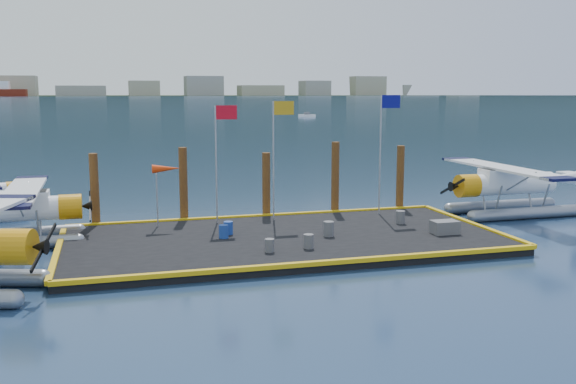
{
  "coord_description": "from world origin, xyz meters",
  "views": [
    {
      "loc": [
        -7.75,
        -28.29,
        7.13
      ],
      "look_at": [
        0.78,
        2.0,
        2.15
      ],
      "focal_mm": 40.0,
      "sensor_mm": 36.0,
      "label": 1
    }
  ],
  "objects_px": {
    "drum_1": "(309,241)",
    "drum_5": "(228,228)",
    "drum_4": "(400,217)",
    "windsock": "(166,170)",
    "flagpole_red": "(220,145)",
    "piling_1": "(184,187)",
    "piling_4": "(400,180)",
    "seaplane_b": "(15,213)",
    "flagpole_yellow": "(277,142)",
    "piling_0": "(95,193)",
    "piling_2": "(266,187)",
    "seaplane_d": "(508,187)",
    "crate": "(445,227)",
    "drum_3": "(270,245)",
    "flagpole_blue": "(384,136)",
    "drum_0": "(224,232)",
    "drum_2": "(329,229)",
    "piling_3": "(335,180)"
  },
  "relations": [
    {
      "from": "drum_1",
      "to": "drum_5",
      "type": "height_order",
      "value": "drum_5"
    },
    {
      "from": "drum_4",
      "to": "windsock",
      "type": "relative_size",
      "value": 0.21
    },
    {
      "from": "flagpole_red",
      "to": "windsock",
      "type": "bearing_deg",
      "value": 180.0
    },
    {
      "from": "piling_1",
      "to": "piling_4",
      "type": "distance_m",
      "value": 12.5
    },
    {
      "from": "seaplane_b",
      "to": "drum_1",
      "type": "xyz_separation_m",
      "value": [
        12.45,
        -5.79,
        -0.81
      ]
    },
    {
      "from": "flagpole_yellow",
      "to": "piling_1",
      "type": "height_order",
      "value": "flagpole_yellow"
    },
    {
      "from": "drum_5",
      "to": "piling_0",
      "type": "height_order",
      "value": "piling_0"
    },
    {
      "from": "drum_4",
      "to": "piling_1",
      "type": "bearing_deg",
      "value": 157.97
    },
    {
      "from": "piling_0",
      "to": "drum_5",
      "type": "bearing_deg",
      "value": -35.73
    },
    {
      "from": "piling_2",
      "to": "drum_5",
      "type": "bearing_deg",
      "value": -123.88
    },
    {
      "from": "drum_4",
      "to": "seaplane_d",
      "type": "bearing_deg",
      "value": 15.53
    },
    {
      "from": "drum_4",
      "to": "flagpole_red",
      "type": "xyz_separation_m",
      "value": [
        -8.81,
        2.66,
        3.67
      ]
    },
    {
      "from": "windsock",
      "to": "piling_2",
      "type": "relative_size",
      "value": 0.82
    },
    {
      "from": "drum_4",
      "to": "crate",
      "type": "height_order",
      "value": "drum_4"
    },
    {
      "from": "drum_3",
      "to": "drum_4",
      "type": "bearing_deg",
      "value": 26.35
    },
    {
      "from": "flagpole_blue",
      "to": "drum_0",
      "type": "bearing_deg",
      "value": -159.83
    },
    {
      "from": "piling_0",
      "to": "piling_4",
      "type": "distance_m",
      "value": 17.0
    },
    {
      "from": "drum_4",
      "to": "flagpole_yellow",
      "type": "height_order",
      "value": "flagpole_yellow"
    },
    {
      "from": "flagpole_red",
      "to": "drum_5",
      "type": "bearing_deg",
      "value": -92.85
    },
    {
      "from": "drum_2",
      "to": "drum_3",
      "type": "distance_m",
      "value": 4.03
    },
    {
      "from": "drum_3",
      "to": "flagpole_yellow",
      "type": "distance_m",
      "value": 7.88
    },
    {
      "from": "crate",
      "to": "piling_2",
      "type": "xyz_separation_m",
      "value": [
        -7.03,
        6.97,
        1.19
      ]
    },
    {
      "from": "drum_3",
      "to": "crate",
      "type": "distance_m",
      "value": 8.98
    },
    {
      "from": "piling_3",
      "to": "drum_5",
      "type": "bearing_deg",
      "value": -147.8
    },
    {
      "from": "seaplane_d",
      "to": "drum_0",
      "type": "height_order",
      "value": "seaplane_d"
    },
    {
      "from": "drum_2",
      "to": "piling_3",
      "type": "bearing_deg",
      "value": 67.55
    },
    {
      "from": "flagpole_yellow",
      "to": "flagpole_blue",
      "type": "relative_size",
      "value": 0.95
    },
    {
      "from": "crate",
      "to": "drum_1",
      "type": "bearing_deg",
      "value": -171.87
    },
    {
      "from": "flagpole_red",
      "to": "piling_3",
      "type": "bearing_deg",
      "value": 13.25
    },
    {
      "from": "seaplane_d",
      "to": "crate",
      "type": "distance_m",
      "value": 8.38
    },
    {
      "from": "drum_0",
      "to": "crate",
      "type": "bearing_deg",
      "value": -10.4
    },
    {
      "from": "seaplane_b",
      "to": "drum_5",
      "type": "distance_m",
      "value": 9.88
    },
    {
      "from": "piling_1",
      "to": "flagpole_blue",
      "type": "bearing_deg",
      "value": -8.51
    },
    {
      "from": "drum_1",
      "to": "piling_3",
      "type": "bearing_deg",
      "value": 62.88
    },
    {
      "from": "flagpole_red",
      "to": "piling_0",
      "type": "xyz_separation_m",
      "value": [
        -6.21,
        1.6,
        -2.4
      ]
    },
    {
      "from": "drum_2",
      "to": "drum_4",
      "type": "distance_m",
      "value": 4.82
    },
    {
      "from": "piling_2",
      "to": "piling_4",
      "type": "relative_size",
      "value": 0.95
    },
    {
      "from": "crate",
      "to": "piling_4",
      "type": "height_order",
      "value": "piling_4"
    },
    {
      "from": "piling_1",
      "to": "piling_2",
      "type": "height_order",
      "value": "piling_1"
    },
    {
      "from": "drum_1",
      "to": "piling_2",
      "type": "relative_size",
      "value": 0.16
    },
    {
      "from": "piling_1",
      "to": "drum_4",
      "type": "bearing_deg",
      "value": -22.03
    },
    {
      "from": "seaplane_d",
      "to": "piling_0",
      "type": "height_order",
      "value": "piling_0"
    },
    {
      "from": "drum_0",
      "to": "piling_0",
      "type": "height_order",
      "value": "piling_0"
    },
    {
      "from": "drum_3",
      "to": "crate",
      "type": "xyz_separation_m",
      "value": [
        8.9,
        1.19,
        0.03
      ]
    },
    {
      "from": "drum_5",
      "to": "flagpole_yellow",
      "type": "distance_m",
      "value": 5.65
    },
    {
      "from": "drum_5",
      "to": "piling_3",
      "type": "relative_size",
      "value": 0.14
    },
    {
      "from": "drum_1",
      "to": "windsock",
      "type": "distance_m",
      "value": 8.76
    },
    {
      "from": "drum_2",
      "to": "drum_4",
      "type": "height_order",
      "value": "drum_2"
    },
    {
      "from": "seaplane_b",
      "to": "piling_2",
      "type": "distance_m",
      "value": 12.74
    },
    {
      "from": "windsock",
      "to": "piling_0",
      "type": "distance_m",
      "value": 4.02
    }
  ]
}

